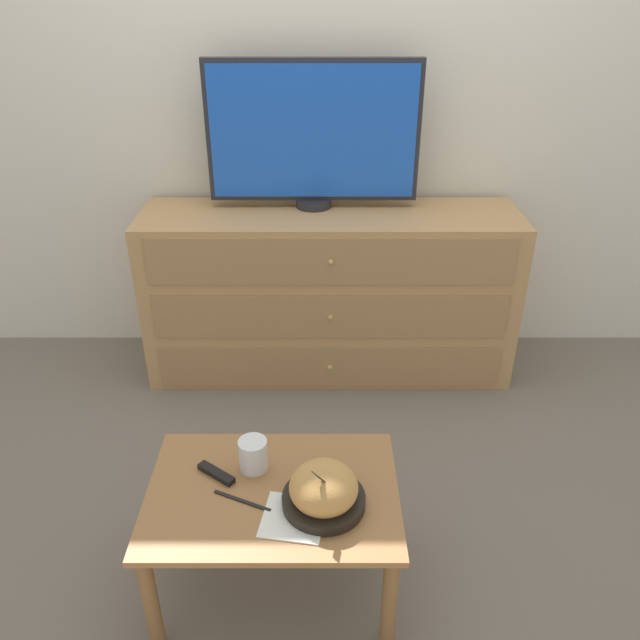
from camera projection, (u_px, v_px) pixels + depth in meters
name	position (u px, v px, depth m)	size (l,w,h in m)	color
ground_plane	(323.00, 338.00, 3.34)	(12.00, 12.00, 0.00)	#70665B
wall_back	(323.00, 80.00, 2.73)	(12.00, 0.05, 2.60)	silver
dresser	(332.00, 294.00, 2.92)	(1.68, 0.47, 0.79)	tan
tv	(316.00, 134.00, 2.66)	(0.91, 0.16, 0.63)	#232328
coffee_table	(276.00, 506.00, 1.84)	(0.73, 0.51, 0.39)	#9E6B3D
takeout_bowl	(326.00, 491.00, 1.74)	(0.24, 0.24, 0.17)	black
drink_cup	(256.00, 456.00, 1.88)	(0.09, 0.09, 0.10)	beige
napkin	(296.00, 517.00, 1.72)	(0.19, 0.19, 0.00)	white
knife	(245.00, 501.00, 1.77)	(0.17, 0.08, 0.01)	black
remote_control	(219.00, 473.00, 1.86)	(0.12, 0.10, 0.02)	black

